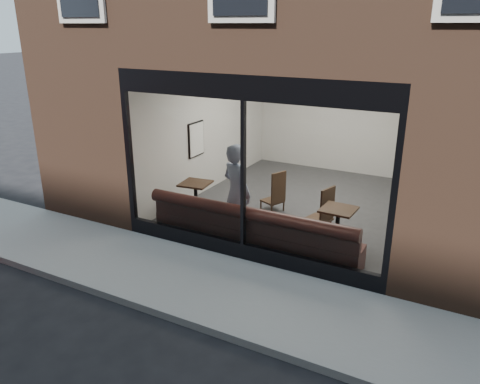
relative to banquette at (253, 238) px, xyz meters
The scene contains 21 objects.
ground 2.46m from the banquette, 90.00° to the right, with size 120.00×120.00×0.00m, color black.
sidewalk_near 1.47m from the banquette, 90.00° to the right, with size 40.00×2.00×0.01m, color gray.
kerb_near 2.51m from the banquette, 90.00° to the right, with size 40.00×0.10×0.12m, color gray.
host_building_pier_left 6.84m from the banquette, 124.05° to the left, with size 2.50×12.00×3.20m, color brown.
host_building_backfill 8.66m from the banquette, 90.00° to the left, with size 5.00×6.00×3.20m, color brown.
cafe_floor 2.56m from the banquette, 90.00° to the left, with size 6.00×6.00×0.00m, color #2D2D30.
cafe_ceiling 3.91m from the banquette, 90.00° to the left, with size 6.00×6.00×0.00m, color white.
cafe_wall_back 5.71m from the banquette, 90.00° to the left, with size 5.00×5.00×0.00m, color silver.
cafe_wall_left 3.82m from the banquette, 134.32° to the left, with size 6.00×6.00×0.00m, color silver.
cafe_wall_right 3.82m from the banquette, 45.68° to the left, with size 6.00×6.00×0.00m, color silver.
storefront_kick 0.41m from the banquette, 90.00° to the right, with size 5.00×0.10×0.30m, color black.
storefront_header 2.80m from the banquette, 90.00° to the right, with size 5.00×0.10×0.40m, color black.
storefront_mullion 1.38m from the banquette, 90.00° to the right, with size 0.06×0.10×2.50m, color black.
storefront_glass 1.39m from the banquette, 90.00° to the right, with size 4.80×4.80×0.00m, color white.
banquette is the anchor object (origin of this frame).
person 0.91m from the banquette, 151.78° to the left, with size 0.69×0.45×1.89m, color #97A7C8.
cafe_table_left 2.08m from the banquette, 154.43° to the left, with size 0.60×0.60×0.04m, color #321E13.
cafe_table_right 1.65m from the banquette, 33.32° to the left, with size 0.61×0.61×0.04m, color #321E13.
cafe_chair_left 1.96m from the banquette, 104.14° to the left, with size 0.40×0.40×0.04m, color #321E13.
cafe_chair_right 1.59m from the banquette, 61.04° to the left, with size 0.45×0.45×0.04m, color #321E13.
wall_poster 3.34m from the banquette, 141.80° to the left, with size 0.02×0.56×0.75m, color white.
Camera 1 is at (3.46, -4.53, 3.93)m, focal length 35.00 mm.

